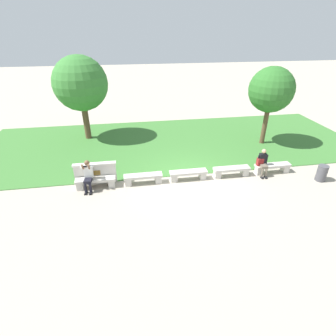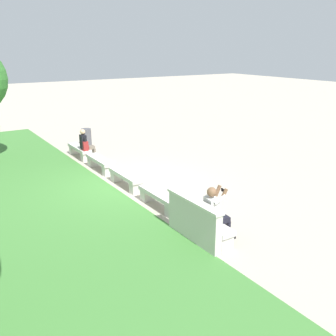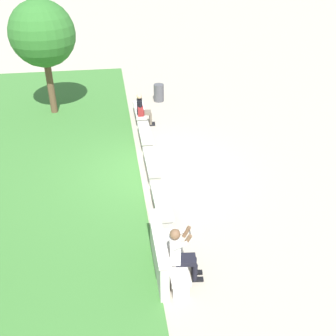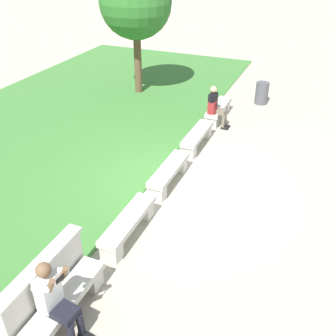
% 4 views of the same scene
% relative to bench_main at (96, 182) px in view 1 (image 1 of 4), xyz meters
% --- Properties ---
extents(ground_plane, '(80.00, 80.00, 0.00)m').
position_rel_bench_main_xyz_m(ground_plane, '(4.10, 0.00, -0.29)').
color(ground_plane, '#A89E8C').
extents(grass_strip, '(21.91, 8.00, 0.03)m').
position_rel_bench_main_xyz_m(grass_strip, '(4.10, 4.38, -0.28)').
color(grass_strip, '#3D7533').
rests_on(grass_strip, ground).
extents(bench_main, '(1.70, 0.40, 0.45)m').
position_rel_bench_main_xyz_m(bench_main, '(0.00, 0.00, 0.00)').
color(bench_main, beige).
rests_on(bench_main, ground).
extents(bench_near, '(1.70, 0.40, 0.45)m').
position_rel_bench_main_xyz_m(bench_near, '(2.05, 0.00, 0.00)').
color(bench_near, beige).
rests_on(bench_near, ground).
extents(bench_mid, '(1.70, 0.40, 0.45)m').
position_rel_bench_main_xyz_m(bench_mid, '(4.10, 0.00, 0.00)').
color(bench_mid, beige).
rests_on(bench_mid, ground).
extents(bench_far, '(1.70, 0.40, 0.45)m').
position_rel_bench_main_xyz_m(bench_far, '(6.16, 0.00, 0.00)').
color(bench_far, beige).
rests_on(bench_far, ground).
extents(bench_end, '(1.70, 0.40, 0.45)m').
position_rel_bench_main_xyz_m(bench_end, '(8.21, 0.00, 0.00)').
color(bench_end, beige).
rests_on(bench_end, ground).
extents(backrest_wall_with_plaque, '(1.85, 0.24, 1.01)m').
position_rel_bench_main_xyz_m(backrest_wall_with_plaque, '(0.00, 0.34, 0.22)').
color(backrest_wall_with_plaque, beige).
rests_on(backrest_wall_with_plaque, ground).
extents(person_photographer, '(0.50, 0.75, 1.32)m').
position_rel_bench_main_xyz_m(person_photographer, '(-0.26, -0.08, 0.44)').
color(person_photographer, black).
rests_on(person_photographer, ground).
extents(person_distant, '(0.48, 0.69, 1.26)m').
position_rel_bench_main_xyz_m(person_distant, '(7.63, -0.07, 0.38)').
color(person_distant, black).
rests_on(person_distant, ground).
extents(backpack, '(0.28, 0.24, 0.43)m').
position_rel_bench_main_xyz_m(backpack, '(7.53, 0.02, 0.33)').
color(backpack, maroon).
rests_on(backpack, bench_end).
extents(tree_behind_wall, '(2.44, 2.44, 4.37)m').
position_rel_bench_main_xyz_m(tree_behind_wall, '(9.41, 3.41, 2.83)').
color(tree_behind_wall, brown).
rests_on(tree_behind_wall, ground).
extents(tree_left_background, '(3.08, 3.08, 4.86)m').
position_rel_bench_main_xyz_m(tree_left_background, '(-0.91, 5.87, 3.01)').
color(tree_left_background, brown).
rests_on(tree_left_background, ground).
extents(trash_bin, '(0.44, 0.44, 0.75)m').
position_rel_bench_main_xyz_m(trash_bin, '(10.04, -1.01, 0.08)').
color(trash_bin, '#4C4C51').
rests_on(trash_bin, ground).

